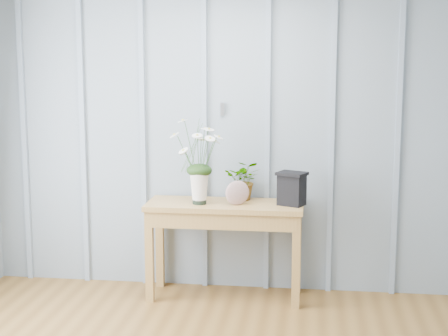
# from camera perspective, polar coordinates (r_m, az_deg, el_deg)

# --- Properties ---
(room_shell) EXTENTS (4.00, 4.50, 2.50)m
(room_shell) POSITION_cam_1_polar(r_m,az_deg,el_deg) (4.07, -1.12, 11.00)
(room_shell) COLOR #84939F
(room_shell) RESTS_ON ground
(sideboard) EXTENTS (1.20, 0.45, 0.75)m
(sideboard) POSITION_cam_1_polar(r_m,az_deg,el_deg) (5.29, 0.07, -4.13)
(sideboard) COLOR #A47A3E
(sideboard) RESTS_ON ground
(daisy_vase) EXTENTS (0.47, 0.36, 0.67)m
(daisy_vase) POSITION_cam_1_polar(r_m,az_deg,el_deg) (5.16, -2.08, 1.56)
(daisy_vase) COLOR black
(daisy_vase) RESTS_ON sideboard
(spider_plant) EXTENTS (0.29, 0.25, 0.31)m
(spider_plant) POSITION_cam_1_polar(r_m,az_deg,el_deg) (5.35, 1.63, -1.01)
(spider_plant) COLOR #173410
(spider_plant) RESTS_ON sideboard
(felt_disc_vessel) EXTENTS (0.19, 0.12, 0.19)m
(felt_disc_vessel) POSITION_cam_1_polar(r_m,az_deg,el_deg) (5.17, 1.11, -2.08)
(felt_disc_vessel) COLOR #834250
(felt_disc_vessel) RESTS_ON sideboard
(carved_box) EXTENTS (0.26, 0.23, 0.25)m
(carved_box) POSITION_cam_1_polar(r_m,az_deg,el_deg) (5.19, 5.65, -1.69)
(carved_box) COLOR black
(carved_box) RESTS_ON sideboard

